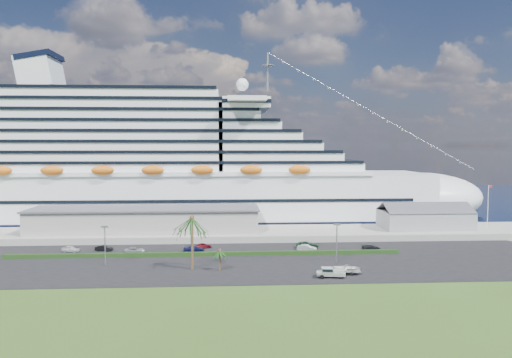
{
  "coord_description": "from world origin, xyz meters",
  "views": [
    {
      "loc": [
        -3.21,
        -94.5,
        24.69
      ],
      "look_at": [
        4.29,
        30.0,
        16.4
      ],
      "focal_mm": 35.0,
      "sensor_mm": 36.0,
      "label": 1
    }
  ],
  "objects": [
    {
      "name": "hedge",
      "position": [
        -8.0,
        16.0,
        0.57
      ],
      "size": [
        88.0,
        1.1,
        0.9
      ],
      "primitive_type": "cube",
      "color": "black",
      "rests_on": "asphalt_lot"
    },
    {
      "name": "parked_car_6",
      "position": [
        16.32,
        23.44,
        0.87
      ],
      "size": [
        5.66,
        3.16,
        1.5
      ],
      "primitive_type": "imported",
      "rotation": [
        0.0,
        0.0,
        1.44
      ],
      "color": "#0C321A",
      "rests_on": "asphalt_lot"
    },
    {
      "name": "port_shed",
      "position": [
        52.0,
        40.0,
        4.4
      ],
      "size": [
        24.0,
        12.31,
        7.37
      ],
      "color": "gray",
      "rests_on": "wharf"
    },
    {
      "name": "parked_car_7",
      "position": [
        30.95,
        19.97,
        0.76
      ],
      "size": [
        4.46,
        1.86,
        1.29
      ],
      "primitive_type": "imported",
      "rotation": [
        0.0,
        0.0,
        1.56
      ],
      "color": "black",
      "rests_on": "asphalt_lot"
    },
    {
      "name": "parked_car_1",
      "position": [
        -31.81,
        22.69,
        0.79
      ],
      "size": [
        4.28,
        2.19,
        1.35
      ],
      "primitive_type": "imported",
      "rotation": [
        0.0,
        0.0,
        1.38
      ],
      "color": "black",
      "rests_on": "asphalt_lot"
    },
    {
      "name": "ground",
      "position": [
        0.0,
        0.0,
        0.0
      ],
      "size": [
        420.0,
        420.0,
        0.0
      ],
      "primitive_type": "plane",
      "color": "#36521B",
      "rests_on": "ground"
    },
    {
      "name": "flagpole",
      "position": [
        70.04,
        40.0,
        8.27
      ],
      "size": [
        1.08,
        0.16,
        12.0
      ],
      "color": "silver",
      "rests_on": "wharf"
    },
    {
      "name": "lamp_post_left",
      "position": [
        -28.0,
        8.0,
        5.34
      ],
      "size": [
        1.6,
        0.35,
        8.27
      ],
      "color": "gray",
      "rests_on": "asphalt_lot"
    },
    {
      "name": "parked_car_5",
      "position": [
        15.59,
        19.86,
        0.86
      ],
      "size": [
        4.75,
        3.02,
        1.48
      ],
      "primitive_type": "imported",
      "rotation": [
        0.0,
        0.0,
        1.22
      ],
      "color": "#B8BBC0",
      "rests_on": "asphalt_lot"
    },
    {
      "name": "parked_car_3",
      "position": [
        -10.79,
        20.73,
        0.82
      ],
      "size": [
        5.12,
        2.91,
        1.4
      ],
      "primitive_type": "imported",
      "rotation": [
        0.0,
        0.0,
        1.78
      ],
      "color": "#131844",
      "rests_on": "asphalt_lot"
    },
    {
      "name": "parked_car_2",
      "position": [
        -24.17,
        19.9,
        0.78
      ],
      "size": [
        4.85,
        2.48,
        1.31
      ],
      "primitive_type": "imported",
      "rotation": [
        0.0,
        0.0,
        1.63
      ],
      "color": "#919599",
      "rests_on": "asphalt_lot"
    },
    {
      "name": "cruise_ship",
      "position": [
        -21.53,
        64.0,
        16.69
      ],
      "size": [
        191.0,
        38.0,
        54.0
      ],
      "color": "silver",
      "rests_on": "ground"
    },
    {
      "name": "palm_short",
      "position": [
        -4.5,
        2.5,
        3.67
      ],
      "size": [
        3.53,
        3.53,
        4.56
      ],
      "color": "#47301E",
      "rests_on": "ground"
    },
    {
      "name": "pickup_truck",
      "position": [
        16.18,
        -3.78,
        1.15
      ],
      "size": [
        5.55,
        2.66,
        1.88
      ],
      "color": "black",
      "rests_on": "asphalt_lot"
    },
    {
      "name": "lamp_post_right",
      "position": [
        20.0,
        8.0,
        5.34
      ],
      "size": [
        1.6,
        0.35,
        8.27
      ],
      "color": "gray",
      "rests_on": "asphalt_lot"
    },
    {
      "name": "parked_car_4",
      "position": [
        -8.75,
        24.48,
        0.77
      ],
      "size": [
        4.13,
        3.0,
        1.31
      ],
      "primitive_type": "imported",
      "rotation": [
        0.0,
        0.0,
        2.0
      ],
      "color": "maroon",
      "rests_on": "asphalt_lot"
    },
    {
      "name": "terminal_building",
      "position": [
        -25.0,
        40.0,
        5.01
      ],
      "size": [
        61.0,
        15.0,
        6.3
      ],
      "color": "gray",
      "rests_on": "wharf"
    },
    {
      "name": "wharf",
      "position": [
        0.0,
        40.0,
        0.9
      ],
      "size": [
        240.0,
        20.0,
        1.8
      ],
      "primitive_type": "cube",
      "color": "gray",
      "rests_on": "ground"
    },
    {
      "name": "asphalt_lot",
      "position": [
        0.0,
        11.0,
        0.06
      ],
      "size": [
        140.0,
        38.0,
        0.12
      ],
      "primitive_type": "cube",
      "color": "black",
      "rests_on": "ground"
    },
    {
      "name": "parked_car_0",
      "position": [
        -39.27,
        22.02,
        0.83
      ],
      "size": [
        4.43,
        2.67,
        1.41
      ],
      "primitive_type": "imported",
      "rotation": [
        0.0,
        0.0,
        1.31
      ],
      "color": "silver",
      "rests_on": "asphalt_lot"
    },
    {
      "name": "water",
      "position": [
        0.0,
        130.0,
        0.01
      ],
      "size": [
        420.0,
        160.0,
        0.02
      ],
      "primitive_type": "cube",
      "color": "black",
      "rests_on": "ground"
    },
    {
      "name": "boat_trailer",
      "position": [
        20.02,
        -1.73,
        1.29
      ],
      "size": [
        6.3,
        4.45,
        1.77
      ],
      "color": "gray",
      "rests_on": "asphalt_lot"
    },
    {
      "name": "palm_tall",
      "position": [
        -10.0,
        4.0,
        9.2
      ],
      "size": [
        8.82,
        8.82,
        11.13
      ],
      "color": "#47301E",
      "rests_on": "ground"
    }
  ]
}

